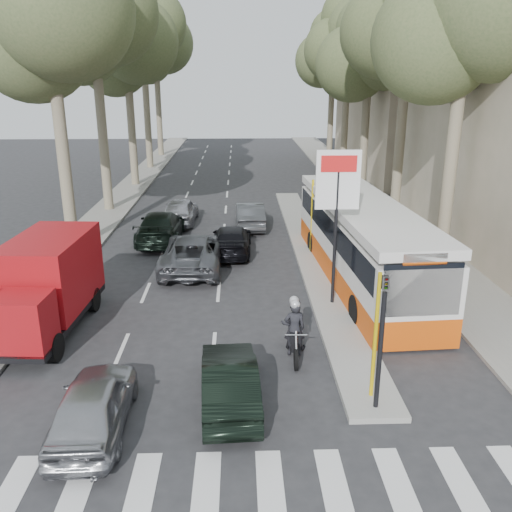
# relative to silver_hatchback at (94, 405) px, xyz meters

# --- Properties ---
(ground) EXTENTS (120.00, 120.00, 0.00)m
(ground) POSITION_rel_silver_hatchback_xyz_m (3.50, 2.00, -0.68)
(ground) COLOR #28282B
(ground) RESTS_ON ground
(sidewalk_right) EXTENTS (3.20, 70.00, 0.12)m
(sidewalk_right) POSITION_rel_silver_hatchback_xyz_m (12.10, 27.00, -0.62)
(sidewalk_right) COLOR gray
(sidewalk_right) RESTS_ON ground
(median_left) EXTENTS (2.40, 64.00, 0.12)m
(median_left) POSITION_rel_silver_hatchback_xyz_m (-4.50, 30.00, -0.62)
(median_left) COLOR gray
(median_left) RESTS_ON ground
(traffic_island) EXTENTS (1.50, 26.00, 0.16)m
(traffic_island) POSITION_rel_silver_hatchback_xyz_m (6.75, 13.00, -0.60)
(traffic_island) COLOR gray
(traffic_island) RESTS_ON ground
(building_far) EXTENTS (11.00, 20.00, 16.00)m
(building_far) POSITION_rel_silver_hatchback_xyz_m (19.00, 36.00, 7.32)
(building_far) COLOR #B7A88E
(building_far) RESTS_ON ground
(billboard) EXTENTS (1.50, 12.10, 5.60)m
(billboard) POSITION_rel_silver_hatchback_xyz_m (6.75, 7.00, 3.03)
(billboard) COLOR yellow
(billboard) RESTS_ON ground
(traffic_light_island) EXTENTS (0.16, 0.41, 3.60)m
(traffic_light_island) POSITION_rel_silver_hatchback_xyz_m (6.75, 0.50, 1.81)
(traffic_light_island) COLOR black
(traffic_light_island) RESTS_ON ground
(tree_l_a) EXTENTS (7.40, 7.20, 14.10)m
(tree_l_a) POSITION_rel_silver_hatchback_xyz_m (-4.37, 14.11, 9.71)
(tree_l_a) COLOR #6B604C
(tree_l_a) RESTS_ON ground
(tree_l_b) EXTENTS (7.40, 7.20, 14.88)m
(tree_l_b) POSITION_rel_silver_hatchback_xyz_m (-4.47, 22.11, 10.40)
(tree_l_b) COLOR #6B604C
(tree_l_b) RESTS_ON ground
(tree_l_c) EXTENTS (7.40, 7.20, 13.71)m
(tree_l_c) POSITION_rel_silver_hatchback_xyz_m (-4.27, 30.11, 9.36)
(tree_l_c) COLOR #6B604C
(tree_l_c) RESTS_ON ground
(tree_l_d) EXTENTS (7.40, 7.20, 15.66)m
(tree_l_d) POSITION_rel_silver_hatchback_xyz_m (-4.37, 38.11, 11.09)
(tree_l_d) COLOR #6B604C
(tree_l_d) RESTS_ON ground
(tree_l_e) EXTENTS (7.40, 7.20, 14.49)m
(tree_l_e) POSITION_rel_silver_hatchback_xyz_m (-4.47, 46.11, 10.05)
(tree_l_e) COLOR #6B604C
(tree_l_e) RESTS_ON ground
(tree_r_a) EXTENTS (7.40, 7.20, 14.10)m
(tree_r_a) POSITION_rel_silver_hatchback_xyz_m (12.63, 12.11, 9.71)
(tree_r_a) COLOR #6B604C
(tree_r_a) RESTS_ON ground
(tree_r_b) EXTENTS (7.40, 7.20, 15.27)m
(tree_r_b) POSITION_rel_silver_hatchback_xyz_m (12.73, 20.11, 10.74)
(tree_r_b) COLOR #6B604C
(tree_r_b) RESTS_ON ground
(tree_r_c) EXTENTS (7.40, 7.20, 13.32)m
(tree_r_c) POSITION_rel_silver_hatchback_xyz_m (12.53, 28.11, 9.02)
(tree_r_c) COLOR #6B604C
(tree_r_c) RESTS_ON ground
(tree_r_d) EXTENTS (7.40, 7.20, 14.88)m
(tree_r_d) POSITION_rel_silver_hatchback_xyz_m (12.63, 36.11, 10.40)
(tree_r_d) COLOR #6B604C
(tree_r_d) RESTS_ON ground
(tree_r_e) EXTENTS (7.40, 7.20, 14.10)m
(tree_r_e) POSITION_rel_silver_hatchback_xyz_m (12.73, 44.11, 9.71)
(tree_r_e) COLOR #6B604C
(tree_r_e) RESTS_ON ground
(silver_hatchback) EXTENTS (1.70, 4.01, 1.35)m
(silver_hatchback) POSITION_rel_silver_hatchback_xyz_m (0.00, 0.00, 0.00)
(silver_hatchback) COLOR #9FA0A7
(silver_hatchback) RESTS_ON ground
(dark_hatchback) EXTENTS (1.59, 4.00, 1.29)m
(dark_hatchback) POSITION_rel_silver_hatchback_xyz_m (3.14, 1.00, -0.03)
(dark_hatchback) COLOR black
(dark_hatchback) RESTS_ON ground
(queue_car_a) EXTENTS (2.63, 5.46, 1.50)m
(queue_car_a) POSITION_rel_silver_hatchback_xyz_m (1.45, 11.22, 0.07)
(queue_car_a) COLOR #505258
(queue_car_a) RESTS_ON ground
(queue_car_b) EXTENTS (1.92, 4.47, 1.28)m
(queue_car_b) POSITION_rel_silver_hatchback_xyz_m (3.06, 13.30, -0.03)
(queue_car_b) COLOR black
(queue_car_b) RESTS_ON ground
(queue_car_c) EXTENTS (1.89, 4.34, 1.46)m
(queue_car_c) POSITION_rel_silver_hatchback_xyz_m (0.13, 18.80, 0.05)
(queue_car_c) COLOR #A1A2A9
(queue_car_c) RESTS_ON ground
(queue_car_d) EXTENTS (1.61, 4.24, 1.38)m
(queue_car_d) POSITION_rel_silver_hatchback_xyz_m (4.01, 17.81, 0.01)
(queue_car_d) COLOR #474A4F
(queue_car_d) RESTS_ON ground
(queue_car_e) EXTENTS (2.12, 5.21, 1.51)m
(queue_car_e) POSITION_rel_silver_hatchback_xyz_m (-0.50, 15.33, 0.08)
(queue_car_e) COLOR black
(queue_car_e) RESTS_ON ground
(red_truck) EXTENTS (2.46, 5.73, 2.99)m
(red_truck) POSITION_rel_silver_hatchback_xyz_m (-2.79, 5.45, 0.91)
(red_truck) COLOR black
(red_truck) RESTS_ON ground
(city_bus) EXTENTS (3.44, 12.53, 3.26)m
(city_bus) POSITION_rel_silver_hatchback_xyz_m (8.30, 9.56, 1.04)
(city_bus) COLOR #D34B0B
(city_bus) RESTS_ON ground
(motorcycle) EXTENTS (0.78, 2.15, 1.82)m
(motorcycle) POSITION_rel_silver_hatchback_xyz_m (5.01, 3.57, 0.15)
(motorcycle) COLOR black
(motorcycle) RESTS_ON ground
(pedestrian_near) EXTENTS (0.93, 1.17, 1.80)m
(pedestrian_near) POSITION_rel_silver_hatchback_xyz_m (10.70, 6.74, 0.34)
(pedestrian_near) COLOR #44334C
(pedestrian_near) RESTS_ON sidewalk_right
(pedestrian_far) EXTENTS (1.13, 1.07, 1.67)m
(pedestrian_far) POSITION_rel_silver_hatchback_xyz_m (11.54, 12.12, 0.28)
(pedestrian_far) COLOR #695C4F
(pedestrian_far) RESTS_ON sidewalk_right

